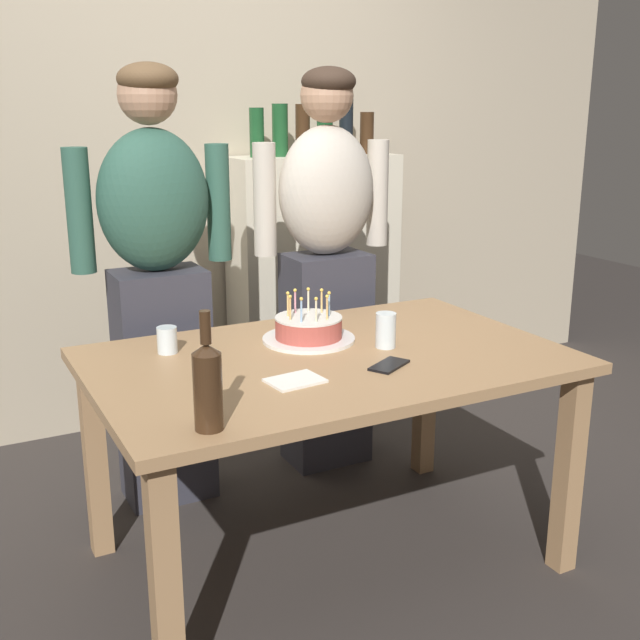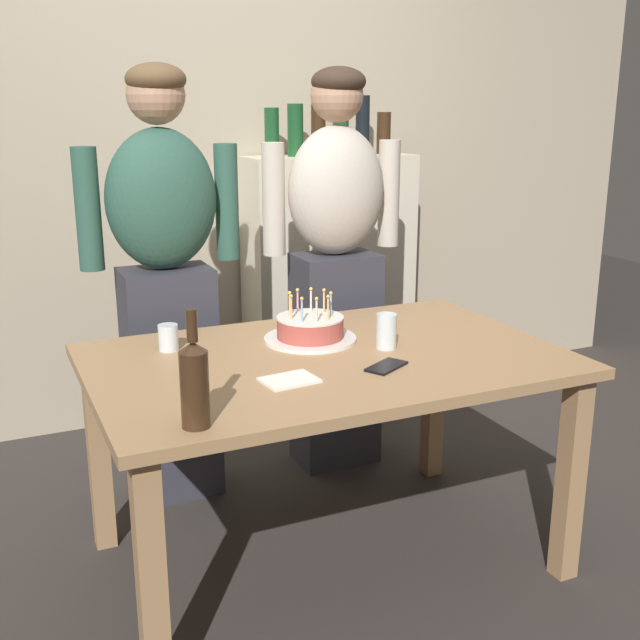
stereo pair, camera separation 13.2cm
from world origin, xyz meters
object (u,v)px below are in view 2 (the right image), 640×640
Objects in this scene: wine_bottle at (194,382)px; napkin_stack at (289,380)px; water_glass_far at (386,331)px; cell_phone at (386,366)px; water_glass_near at (168,338)px; person_woman_cardigan at (336,265)px; birthday_cake at (310,330)px; person_man_bearded at (166,281)px.

wine_bottle is 1.95× the size of napkin_stack.
water_glass_far is at bearing 21.64° from napkin_stack.
cell_phone is 0.92× the size of napkin_stack.
napkin_stack is (0.25, -0.44, -0.04)m from water_glass_near.
water_glass_far is (0.66, -0.28, 0.02)m from water_glass_near.
cell_phone is at bearing 74.18° from person_woman_cardigan.
cell_phone and napkin_stack have the same top height.
water_glass_far is 0.20m from cell_phone.
birthday_cake is 0.37m from cell_phone.
water_glass_far is 0.75× the size of napkin_stack.
birthday_cake reaches higher than water_glass_far.
wine_bottle is at bearing 50.20° from person_woman_cardigan.
cell_phone is 1.01m from person_man_bearded.
person_man_bearded is at bearing 124.38° from birthday_cake.
person_woman_cardigan is (0.71, 0.00, 0.00)m from person_man_bearded.
person_man_bearded is (-0.46, 0.89, 0.13)m from cell_phone.
water_glass_near is at bearing 76.90° from person_man_bearded.
birthday_cake is at bearing 57.77° from napkin_stack.
wine_bottle is at bearing -148.30° from napkin_stack.
water_glass_near is 0.72m from cell_phone.
person_man_bearded is at bearing 88.11° from cell_phone.
person_man_bearded and person_woman_cardigan have the same top height.
water_glass_near is at bearing 82.19° from wine_bottle.
person_woman_cardigan reaches higher than cell_phone.
water_glass_far reaches higher than water_glass_near.
person_woman_cardigan is (0.90, 1.09, 0.01)m from wine_bottle.
birthday_cake is 0.27m from water_glass_far.
wine_bottle is 1.41m from person_woman_cardigan.
water_glass_near is 0.28× the size of wine_bottle.
person_man_bearded is at bearing 99.41° from napkin_stack.
birthday_cake is at bearing 56.65° from person_woman_cardigan.
person_woman_cardigan is at bearing -180.00° from person_man_bearded.
water_glass_near reaches higher than napkin_stack.
napkin_stack is at bearing -122.23° from birthday_cake.
cell_phone is 0.93m from person_woman_cardigan.
water_glass_far is 0.74m from person_woman_cardigan.
person_man_bearded is (-0.36, 0.53, 0.09)m from birthday_cake.
water_glass_far is 0.91m from person_man_bearded.
person_woman_cardigan reaches higher than water_glass_far.
birthday_cake is at bearing 136.60° from water_glass_far.
person_man_bearded is (-0.15, 0.88, 0.13)m from napkin_stack.
person_man_bearded reaches higher than cell_phone.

